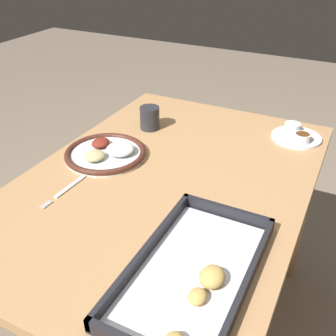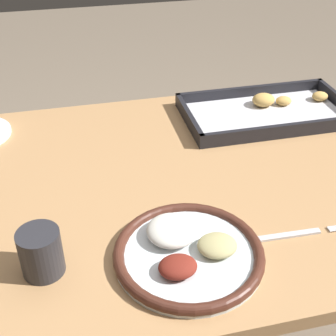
% 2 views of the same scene
% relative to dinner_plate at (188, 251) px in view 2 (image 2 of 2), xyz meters
% --- Properties ---
extents(dining_table, '(1.15, 0.79, 0.71)m').
position_rel_dinner_plate_xyz_m(dining_table, '(0.03, 0.23, -0.12)').
color(dining_table, '#AD7F51').
rests_on(dining_table, ground_plane).
extents(dinner_plate, '(0.26, 0.26, 0.04)m').
position_rel_dinner_plate_xyz_m(dinner_plate, '(0.00, 0.00, 0.00)').
color(dinner_plate, silver).
rests_on(dinner_plate, dining_table).
extents(fork, '(0.22, 0.02, 0.00)m').
position_rel_dinner_plate_xyz_m(fork, '(0.19, 0.01, -0.01)').
color(fork, silver).
rests_on(fork, dining_table).
extents(baking_tray, '(0.43, 0.24, 0.04)m').
position_rel_dinner_plate_xyz_m(baking_tray, '(0.34, 0.45, -0.00)').
color(baking_tray, black).
rests_on(baking_tray, dining_table).
extents(drinking_cup, '(0.07, 0.07, 0.08)m').
position_rel_dinner_plate_xyz_m(drinking_cup, '(-0.24, 0.03, 0.03)').
color(drinking_cup, '#28282D').
rests_on(drinking_cup, dining_table).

